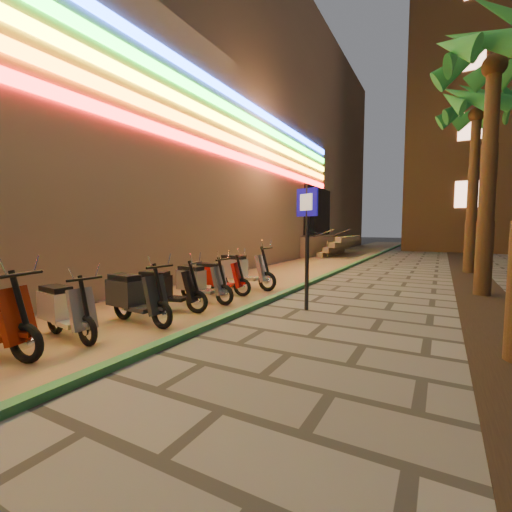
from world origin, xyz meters
The scene contains 14 objects.
ground centered at (0.00, 0.00, 0.00)m, with size 120.00×120.00×0.00m, color #474442.
parking_strip centered at (-2.60, 10.00, 0.01)m, with size 3.40×60.00×0.01m, color #8C7251.
green_curb centered at (-0.90, 10.00, 0.05)m, with size 0.18×60.00×0.10m, color #296E3B.
planting_strip centered at (3.60, 5.00, 0.01)m, with size 1.20×40.00×0.02m, color black.
mall_building centered at (-15.47, 10.02, 7.48)m, with size 24.23×44.00×15.00m.
palm_c centered at (3.60, 7.00, 5.73)m, with size 2.97×3.02×6.91m.
palm_d centered at (3.60, 12.00, 5.94)m, with size 2.97×3.02×7.16m.
pedestrian_sign centered at (0.15, 3.36, 1.71)m, with size 0.54×0.27×2.64m.
scooter_4 centered at (-2.60, -0.22, 0.46)m, with size 1.50×0.58×1.05m.
scooter_5 centered at (-2.31, 0.93, 0.49)m, with size 1.62×0.58×1.14m.
scooter_6 centered at (-2.41, 1.85, 0.47)m, with size 1.54×0.73×1.08m.
scooter_7 centered at (-2.34, 2.89, 0.47)m, with size 1.54×0.54×1.09m.
scooter_8 centered at (-2.48, 3.82, 0.46)m, with size 1.52×0.63×1.07m.
scooter_9 centered at (-2.36, 4.88, 0.54)m, with size 1.76×0.62×1.24m.
Camera 1 is at (2.63, -3.44, 1.75)m, focal length 24.00 mm.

